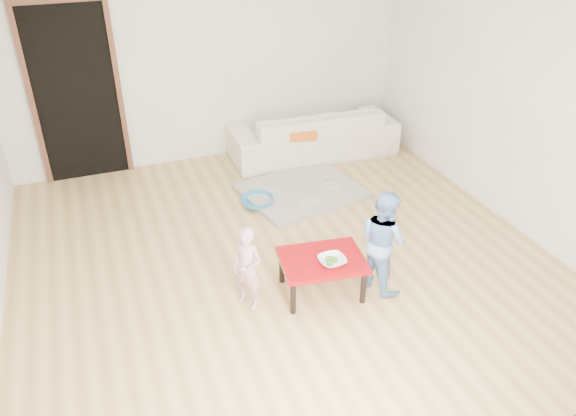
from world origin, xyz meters
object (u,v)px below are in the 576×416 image
red_table (322,275)px  basin (257,202)px  child_blue (383,241)px  sofa (313,132)px  bowl (332,261)px  child_pink (247,269)px

red_table → basin: (-0.06, 1.64, -0.12)m
child_blue → basin: child_blue is taller
sofa → child_blue: 2.85m
bowl → basin: 1.77m
bowl → basin: size_ratio=0.62×
child_blue → basin: (-0.59, 1.74, -0.42)m
child_pink → basin: size_ratio=2.06×
red_table → basin: 1.65m
child_pink → child_blue: size_ratio=0.79×
sofa → child_blue: size_ratio=2.25×
sofa → red_table: size_ratio=3.00×
red_table → child_pink: bearing=174.4°
red_table → bowl: bearing=-63.8°
basin → child_pink: bearing=-110.7°
child_pink → child_blue: 1.20m
red_table → child_blue: (0.53, -0.10, 0.30)m
child_blue → basin: size_ratio=2.60×
sofa → basin: (-1.12, -1.06, -0.26)m
sofa → basin: bearing=45.2°
bowl → child_blue: 0.49m
bowl → sofa: bearing=70.1°
basin → bowl: bearing=-86.5°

